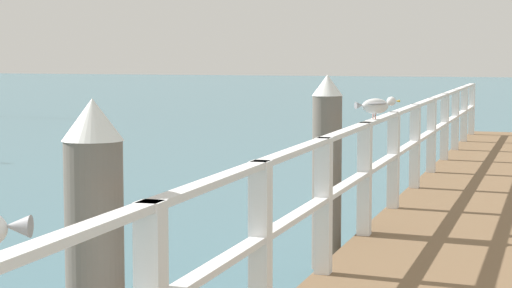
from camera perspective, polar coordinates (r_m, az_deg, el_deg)
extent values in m
cube|color=brown|center=(10.59, 14.67, -4.97)|extent=(2.61, 21.28, 0.36)
cube|color=white|center=(5.87, 0.26, -6.13)|extent=(0.12, 0.12, 1.06)
cube|color=white|center=(7.43, 4.01, -3.68)|extent=(0.12, 0.12, 1.06)
cube|color=white|center=(9.01, 6.44, -2.08)|extent=(0.12, 0.12, 1.06)
cube|color=white|center=(10.62, 8.14, -0.95)|extent=(0.12, 0.12, 1.06)
cube|color=white|center=(12.23, 9.39, -0.12)|extent=(0.12, 0.12, 1.06)
cube|color=white|center=(13.85, 10.35, 0.51)|extent=(0.12, 0.12, 1.06)
cube|color=white|center=(15.47, 11.11, 1.02)|extent=(0.12, 0.12, 1.06)
cube|color=white|center=(17.10, 11.72, 1.42)|extent=(0.12, 0.12, 1.06)
cube|color=white|center=(18.73, 12.23, 1.76)|extent=(0.12, 0.12, 1.06)
cube|color=white|center=(20.36, 12.65, 2.04)|extent=(0.12, 0.12, 1.06)
cube|color=white|center=(10.57, 8.18, 1.78)|extent=(0.10, 19.68, 0.04)
cube|color=white|center=(10.61, 8.14, -0.67)|extent=(0.10, 19.68, 0.04)
cone|color=white|center=(4.57, -9.66, 1.44)|extent=(0.29, 0.29, 0.20)
cylinder|color=#6B6056|center=(9.19, 4.22, -2.30)|extent=(0.28, 0.28, 1.66)
cone|color=white|center=(9.11, 4.26, 3.49)|extent=(0.29, 0.29, 0.20)
cone|color=#939399|center=(2.98, -13.95, -4.75)|extent=(0.10, 0.09, 0.07)
ellipsoid|color=white|center=(9.45, 7.08, 2.24)|extent=(0.30, 0.27, 0.15)
sphere|color=white|center=(9.53, 8.02, 2.53)|extent=(0.09, 0.09, 0.09)
cone|color=gold|center=(9.56, 8.37, 2.53)|extent=(0.05, 0.05, 0.02)
cone|color=#939399|center=(9.37, 6.15, 2.29)|extent=(0.11, 0.10, 0.07)
ellipsoid|color=#939399|center=(9.45, 7.08, 2.40)|extent=(0.28, 0.27, 0.04)
cylinder|color=tan|center=(9.47, 6.95, 1.64)|extent=(0.01, 0.01, 0.05)
cylinder|color=tan|center=(9.43, 7.08, 1.63)|extent=(0.01, 0.01, 0.05)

